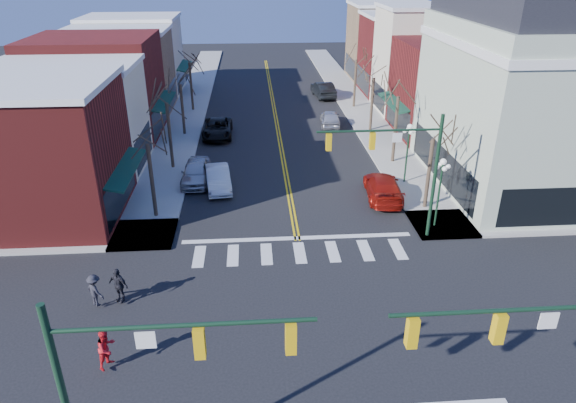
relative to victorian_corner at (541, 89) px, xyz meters
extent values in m
plane|color=black|center=(-16.50, -14.50, -6.66)|extent=(160.00, 160.00, 0.00)
cube|color=#9E9B93|center=(-25.25, 5.50, -6.58)|extent=(3.50, 70.00, 0.15)
cube|color=#9E9B93|center=(-7.75, 5.50, -6.58)|extent=(3.50, 70.00, 0.15)
cube|color=maroon|center=(-32.00, -2.75, -2.66)|extent=(10.00, 8.50, 8.00)
cube|color=beige|center=(-32.00, 5.00, -2.91)|extent=(10.00, 7.00, 7.50)
cube|color=maroon|center=(-32.00, 13.00, -2.41)|extent=(10.00, 9.00, 8.50)
cube|color=#9D7B56|center=(-32.00, 21.25, -2.76)|extent=(10.00, 7.50, 7.80)
cube|color=beige|center=(-32.00, 29.00, -2.56)|extent=(10.00, 8.00, 8.20)
cube|color=maroon|center=(-1.00, 11.25, -2.66)|extent=(10.00, 8.50, 8.00)
cube|color=beige|center=(-1.00, 19.00, -1.66)|extent=(10.00, 7.00, 10.00)
cube|color=maroon|center=(-1.00, 26.50, -2.41)|extent=(10.00, 8.00, 8.50)
cube|color=#9D7B56|center=(-1.00, 34.50, -2.16)|extent=(10.00, 8.00, 9.00)
cube|color=#AEBBA2|center=(0.00, 0.00, -1.16)|extent=(12.00, 14.00, 11.00)
cube|color=white|center=(0.00, 0.00, 2.94)|extent=(12.25, 14.25, 0.50)
cube|color=black|center=(0.00, 0.00, 5.24)|extent=(11.40, 13.40, 1.80)
cylinder|color=#14331E|center=(-20.65, -21.90, -0.26)|extent=(6.50, 0.12, 0.12)
cube|color=gold|center=(-20.33, -21.90, -0.81)|extent=(0.28, 0.28, 0.90)
cube|color=gold|center=(-18.05, -21.90, -0.81)|extent=(0.28, 0.28, 0.90)
cylinder|color=#14331E|center=(-12.35, -21.90, -0.26)|extent=(6.50, 0.12, 0.12)
cube|color=gold|center=(-12.68, -21.90, -0.81)|extent=(0.28, 0.28, 0.90)
cube|color=gold|center=(-14.95, -21.90, -0.81)|extent=(0.28, 0.28, 0.90)
cylinder|color=#14331E|center=(-9.10, -7.10, -3.06)|extent=(0.20, 0.20, 7.20)
cylinder|color=#14331E|center=(-12.35, -7.10, -0.26)|extent=(6.50, 0.12, 0.12)
cube|color=gold|center=(-12.68, -7.10, -0.81)|extent=(0.28, 0.28, 0.90)
cube|color=gold|center=(-14.95, -7.10, -0.81)|extent=(0.28, 0.28, 0.90)
cylinder|color=#14331E|center=(-8.30, -6.00, -4.66)|extent=(0.12, 0.12, 4.00)
sphere|color=white|center=(-8.30, -6.00, -2.51)|extent=(0.36, 0.36, 0.36)
cylinder|color=#14331E|center=(-8.30, 0.50, -4.66)|extent=(0.12, 0.12, 4.00)
sphere|color=white|center=(-8.30, 0.50, -2.51)|extent=(0.36, 0.36, 0.36)
cylinder|color=#382B21|center=(-24.90, -3.50, -4.28)|extent=(0.24, 0.24, 4.76)
cylinder|color=#382B21|center=(-24.90, 4.50, -4.14)|extent=(0.24, 0.24, 5.04)
cylinder|color=#382B21|center=(-24.90, 12.50, -4.38)|extent=(0.24, 0.24, 4.55)
cylinder|color=#382B21|center=(-24.90, 20.50, -4.21)|extent=(0.24, 0.24, 4.90)
cylinder|color=#382B21|center=(-8.10, -3.50, -4.35)|extent=(0.24, 0.24, 4.62)
cylinder|color=#382B21|center=(-8.10, 4.50, -4.07)|extent=(0.24, 0.24, 5.18)
cylinder|color=#382B21|center=(-8.10, 12.50, -4.24)|extent=(0.24, 0.24, 4.83)
cylinder|color=#382B21|center=(-8.10, 20.50, -4.17)|extent=(0.24, 0.24, 4.97)
imported|color=#B3B4B8|center=(-22.90, 1.78, -5.86)|extent=(1.99, 4.70, 1.59)
imported|color=silver|center=(-21.30, 0.61, -5.92)|extent=(2.10, 4.62, 1.47)
imported|color=black|center=(-21.92, 11.90, -5.91)|extent=(2.50, 5.41, 1.50)
imported|color=#9A160E|center=(-10.39, -1.73, -5.89)|extent=(2.64, 5.48, 1.54)
imported|color=silver|center=(-11.53, 14.34, -5.91)|extent=(2.14, 4.50, 1.49)
imported|color=black|center=(-10.74, 25.19, -5.80)|extent=(2.41, 5.39, 1.72)
imported|color=red|center=(-24.67, -16.32, -5.67)|extent=(0.95, 1.02, 1.68)
imported|color=black|center=(-25.15, -12.14, -5.65)|extent=(1.09, 0.83, 1.71)
imported|color=black|center=(-26.14, -12.38, -5.72)|extent=(1.16, 1.11, 1.58)
camera|label=1|loc=(-18.85, -31.97, 7.85)|focal=32.00mm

